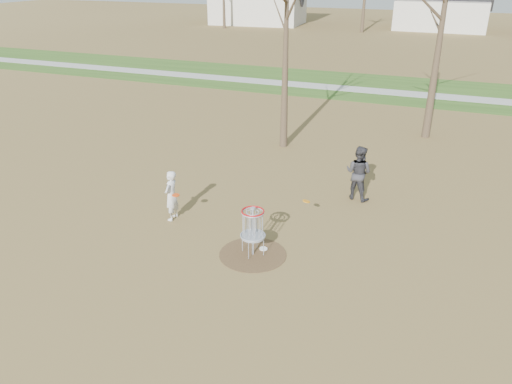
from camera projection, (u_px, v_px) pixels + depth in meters
ground at (253, 254)px, 13.24m from camera, size 160.00×160.00×0.00m
green_band at (378, 88)px, 31.00m from camera, size 160.00×8.00×0.01m
footpath at (375, 91)px, 30.15m from camera, size 160.00×1.50×0.01m
dirt_circle at (253, 254)px, 13.23m from camera, size 1.80×1.80×0.01m
player_standing at (171, 196)px, 14.76m from camera, size 0.38×0.57×1.55m
player_throwing at (358, 173)px, 16.03m from camera, size 1.02×0.89×1.80m
disc_grounded at (263, 249)px, 13.46m from camera, size 0.22×0.22×0.02m
discs_in_play at (245, 198)px, 14.38m from camera, size 3.71×1.65×0.28m
disc_golf_basket at (253, 224)px, 12.86m from camera, size 0.64×0.64×1.35m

